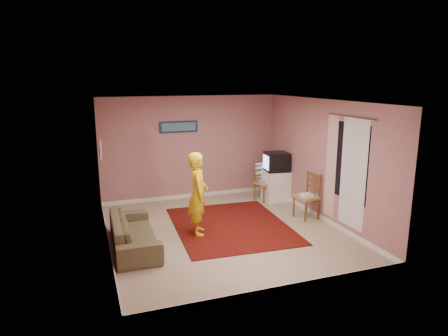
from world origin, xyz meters
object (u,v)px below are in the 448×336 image
object	(u,v)px
chair_a	(265,179)
chair_b	(307,191)
person	(198,194)
tv_cabinet	(276,186)
sofa	(134,232)
crt_tv	(276,162)

from	to	relation	value
chair_a	chair_b	xyz separation A→B (m)	(0.29, -1.52, 0.05)
chair_a	person	world-z (taller)	person
tv_cabinet	sofa	bearing A→B (deg)	-155.15
chair_b	sofa	world-z (taller)	chair_b
chair_b	person	xyz separation A→B (m)	(-2.48, -0.06, 0.21)
crt_tv	person	xyz separation A→B (m)	(-2.46, -1.50, -0.17)
chair_a	person	bearing A→B (deg)	-162.36
crt_tv	tv_cabinet	bearing A→B (deg)	0.00
sofa	tv_cabinet	bearing A→B (deg)	-64.27
tv_cabinet	chair_a	bearing A→B (deg)	162.10
chair_a	sofa	distance (m)	3.94
chair_a	person	size ratio (longest dim) A/B	0.31
chair_a	sofa	bearing A→B (deg)	-170.63
person	crt_tv	bearing A→B (deg)	-46.04
sofa	person	size ratio (longest dim) A/B	1.17
tv_cabinet	person	world-z (taller)	person
crt_tv	chair_b	size ratio (longest dim) A/B	1.12
tv_cabinet	chair_b	bearing A→B (deg)	-89.43
chair_b	person	bearing A→B (deg)	-98.88
chair_a	tv_cabinet	bearing A→B (deg)	-36.20
sofa	chair_a	bearing A→B (deg)	-61.44
chair_a	chair_b	size ratio (longest dim) A/B	0.95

